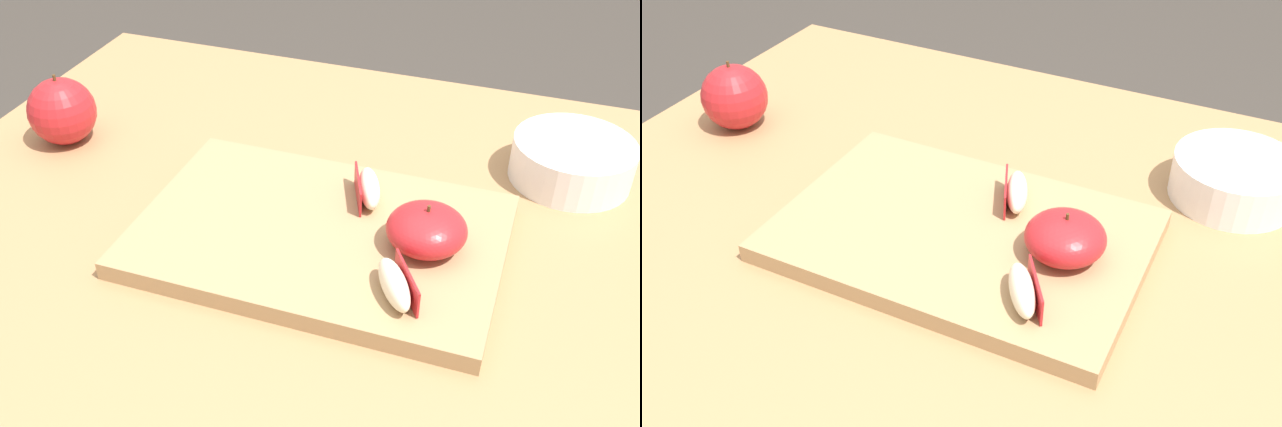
% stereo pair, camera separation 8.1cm
% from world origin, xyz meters
% --- Properties ---
extents(dining_table, '(1.13, 0.83, 0.75)m').
position_xyz_m(dining_table, '(0.00, 0.00, 0.63)').
color(dining_table, '#9E754C').
rests_on(dining_table, ground_plane).
extents(cutting_board, '(0.41, 0.27, 0.02)m').
position_xyz_m(cutting_board, '(-0.03, -0.03, 0.76)').
color(cutting_board, '#A37F56').
rests_on(cutting_board, dining_table).
extents(apple_half_skin_up, '(0.09, 0.09, 0.05)m').
position_xyz_m(apple_half_skin_up, '(0.09, -0.03, 0.79)').
color(apple_half_skin_up, '#B21E23').
rests_on(apple_half_skin_up, cutting_board).
extents(apple_wedge_back, '(0.06, 0.08, 0.03)m').
position_xyz_m(apple_wedge_back, '(0.08, -0.12, 0.78)').
color(apple_wedge_back, '#F4EACC').
rests_on(apple_wedge_back, cutting_board).
extents(apple_wedge_middle, '(0.05, 0.08, 0.03)m').
position_xyz_m(apple_wedge_middle, '(0.01, 0.04, 0.78)').
color(apple_wedge_middle, '#F4EACC').
rests_on(apple_wedge_middle, cutting_board).
extents(whole_apple_crimson, '(0.09, 0.09, 0.10)m').
position_xyz_m(whole_apple_crimson, '(-0.43, 0.06, 0.79)').
color(whole_apple_crimson, '#B21E23').
rests_on(whole_apple_crimson, dining_table).
extents(ceramic_fruit_bowl, '(0.15, 0.15, 0.05)m').
position_xyz_m(ceramic_fruit_bowl, '(0.23, 0.20, 0.78)').
color(ceramic_fruit_bowl, white).
rests_on(ceramic_fruit_bowl, dining_table).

